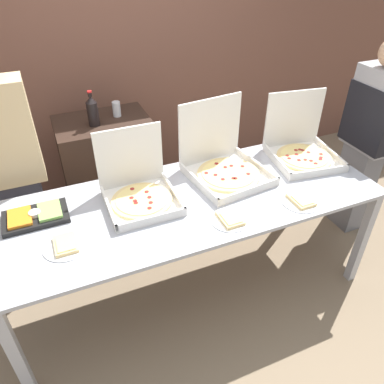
{
  "coord_description": "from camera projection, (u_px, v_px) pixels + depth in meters",
  "views": [
    {
      "loc": [
        -0.76,
        -1.79,
        2.28
      ],
      "look_at": [
        0.0,
        0.0,
        0.9
      ],
      "focal_mm": 35.0,
      "sensor_mm": 36.0,
      "label": 1
    }
  ],
  "objects": [
    {
      "name": "person_server_vest",
      "position": [
        370.0,
        132.0,
        3.01
      ],
      "size": [
        0.24,
        0.42,
        1.66
      ],
      "rotation": [
        0.0,
        0.0,
        1.57
      ],
      "color": "slate",
      "rests_on": "ground_plane"
    },
    {
      "name": "veggie_tray",
      "position": [
        36.0,
        216.0,
        2.24
      ],
      "size": [
        0.38,
        0.23,
        0.05
      ],
      "color": "black",
      "rests_on": "buffet_table"
    },
    {
      "name": "pizza_box_far_left",
      "position": [
        139.0,
        190.0,
        2.36
      ],
      "size": [
        0.44,
        0.45,
        0.43
      ],
      "rotation": [
        0.0,
        0.0,
        -0.01
      ],
      "color": "silver",
      "rests_on": "buffet_table"
    },
    {
      "name": "sideboard_podium",
      "position": [
        110.0,
        173.0,
        3.31
      ],
      "size": [
        0.76,
        0.55,
        1.0
      ],
      "color": "black",
      "rests_on": "ground_plane"
    },
    {
      "name": "paper_plate_front_center",
      "position": [
        66.0,
        245.0,
        2.05
      ],
      "size": [
        0.25,
        0.25,
        0.03
      ],
      "color": "white",
      "rests_on": "buffet_table"
    },
    {
      "name": "paper_plate_front_right",
      "position": [
        301.0,
        201.0,
        2.38
      ],
      "size": [
        0.24,
        0.24,
        0.03
      ],
      "color": "white",
      "rests_on": "buffet_table"
    },
    {
      "name": "soda_bottle",
      "position": [
        92.0,
        111.0,
        2.88
      ],
      "size": [
        0.09,
        0.09,
        0.28
      ],
      "color": "black",
      "rests_on": "sideboard_podium"
    },
    {
      "name": "soda_can_silver",
      "position": [
        117.0,
        109.0,
        3.06
      ],
      "size": [
        0.07,
        0.07,
        0.12
      ],
      "color": "silver",
      "rests_on": "sideboard_podium"
    },
    {
      "name": "pizza_box_near_right",
      "position": [
        301.0,
        147.0,
        2.81
      ],
      "size": [
        0.53,
        0.54,
        0.46
      ],
      "rotation": [
        0.0,
        0.0,
        -0.15
      ],
      "color": "silver",
      "rests_on": "buffet_table"
    },
    {
      "name": "person_guest_plaid",
      "position": [
        14.0,
        170.0,
        2.58
      ],
      "size": [
        0.4,
        0.22,
        1.74
      ],
      "rotation": [
        0.0,
        0.0,
        3.14
      ],
      "color": "#2D2D38",
      "rests_on": "ground_plane"
    },
    {
      "name": "buffet_table",
      "position": [
        192.0,
        209.0,
        2.47
      ],
      "size": [
        2.47,
        0.92,
        0.85
      ],
      "color": "#A8AAB2",
      "rests_on": "ground_plane"
    },
    {
      "name": "brick_wall_behind",
      "position": [
        118.0,
        46.0,
        3.37
      ],
      "size": [
        10.0,
        0.06,
        2.8
      ],
      "color": "brown",
      "rests_on": "ground_plane"
    },
    {
      "name": "ground_plane",
      "position": [
        192.0,
        286.0,
        2.91
      ],
      "size": [
        16.0,
        16.0,
        0.0
      ],
      "primitive_type": "plane",
      "color": "#847056"
    },
    {
      "name": "paper_plate_front_left",
      "position": [
        230.0,
        219.0,
        2.23
      ],
      "size": [
        0.23,
        0.23,
        0.03
      ],
      "color": "white",
      "rests_on": "buffet_table"
    },
    {
      "name": "pizza_box_near_left",
      "position": [
        224.0,
        163.0,
        2.61
      ],
      "size": [
        0.55,
        0.57,
        0.49
      ],
      "rotation": [
        0.0,
        0.0,
        0.11
      ],
      "color": "silver",
      "rests_on": "buffet_table"
    }
  ]
}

